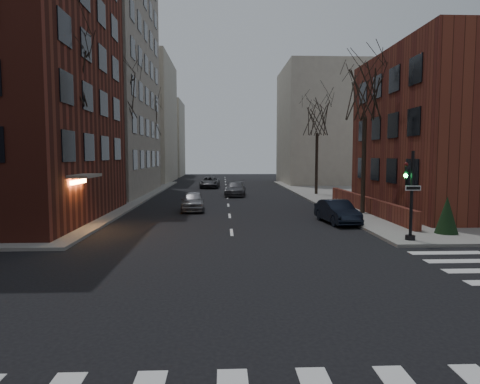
% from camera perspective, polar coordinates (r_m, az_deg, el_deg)
% --- Properties ---
extents(ground, '(160.00, 160.00, 0.00)m').
position_cam_1_polar(ground, '(10.48, 0.37, -17.26)').
color(ground, black).
rests_on(ground, ground).
extents(building_left_tan, '(18.00, 18.00, 28.00)m').
position_cam_1_polar(building_left_tan, '(47.78, -23.61, 16.66)').
color(building_left_tan, '#9F9283').
rests_on(building_left_tan, ground).
extents(building_right_brick, '(12.00, 14.00, 11.00)m').
position_cam_1_polar(building_right_brick, '(33.37, 28.42, 6.99)').
color(building_right_brick, maroon).
rests_on(building_right_brick, ground).
extents(low_wall_right, '(0.35, 16.00, 1.00)m').
position_cam_1_polar(low_wall_right, '(30.49, 16.33, -1.49)').
color(low_wall_right, maroon).
rests_on(low_wall_right, sidewalk_far_right).
extents(building_distant_la, '(14.00, 16.00, 18.00)m').
position_cam_1_polar(building_distant_la, '(66.49, -15.19, 9.11)').
color(building_distant_la, '#BAB29E').
rests_on(building_distant_la, ground).
extents(building_distant_ra, '(14.00, 14.00, 16.00)m').
position_cam_1_polar(building_distant_ra, '(61.79, 12.26, 8.57)').
color(building_distant_ra, '#BAB29E').
rests_on(building_distant_ra, ground).
extents(building_distant_lb, '(10.00, 12.00, 14.00)m').
position_cam_1_polar(building_distant_lb, '(82.70, -11.17, 6.95)').
color(building_distant_lb, '#BAB29E').
rests_on(building_distant_lb, ground).
extents(traffic_signal, '(0.76, 0.44, 4.00)m').
position_cam_1_polar(traffic_signal, '(20.59, 21.73, -1.13)').
color(traffic_signal, black).
rests_on(traffic_signal, sidewalk_far_right).
extents(tree_left_a, '(4.18, 4.18, 10.26)m').
position_cam_1_polar(tree_left_a, '(25.51, -22.16, 14.77)').
color(tree_left_a, '#2D231C').
rests_on(tree_left_a, sidewalk_far_left).
extents(tree_left_b, '(4.40, 4.40, 10.80)m').
position_cam_1_polar(tree_left_b, '(36.98, -15.75, 12.45)').
color(tree_left_b, '#2D231C').
rests_on(tree_left_b, sidewalk_far_left).
extents(tree_left_c, '(3.96, 3.96, 9.72)m').
position_cam_1_polar(tree_left_c, '(50.55, -12.02, 9.45)').
color(tree_left_c, '#2D231C').
rests_on(tree_left_c, sidewalk_far_left).
extents(tree_right_a, '(3.96, 3.96, 9.72)m').
position_cam_1_polar(tree_right_a, '(29.48, 16.38, 12.68)').
color(tree_right_a, '#2D231C').
rests_on(tree_right_a, sidewalk_far_right).
extents(tree_right_b, '(3.74, 3.74, 9.18)m').
position_cam_1_polar(tree_right_b, '(42.86, 10.27, 9.71)').
color(tree_right_b, '#2D231C').
rests_on(tree_right_b, sidewalk_far_right).
extents(streetlamp_near, '(0.36, 0.36, 6.28)m').
position_cam_1_polar(streetlamp_near, '(32.62, -16.16, 5.23)').
color(streetlamp_near, black).
rests_on(streetlamp_near, sidewalk_far_left).
extents(streetlamp_far, '(0.36, 0.36, 6.28)m').
position_cam_1_polar(streetlamp_far, '(52.27, -10.93, 5.15)').
color(streetlamp_far, black).
rests_on(streetlamp_far, sidewalk_far_left).
extents(parked_sedan, '(1.91, 4.25, 1.35)m').
position_cam_1_polar(parked_sedan, '(25.47, 12.83, -2.59)').
color(parked_sedan, black).
rests_on(parked_sedan, ground).
extents(car_lane_silver, '(1.82, 4.12, 1.38)m').
position_cam_1_polar(car_lane_silver, '(30.67, -6.32, -1.21)').
color(car_lane_silver, gray).
rests_on(car_lane_silver, ground).
extents(car_lane_gray, '(2.29, 4.85, 1.37)m').
position_cam_1_polar(car_lane_gray, '(41.58, -0.62, 0.42)').
color(car_lane_gray, '#44444A').
rests_on(car_lane_gray, ground).
extents(car_lane_far, '(2.43, 4.93, 1.35)m').
position_cam_1_polar(car_lane_far, '(51.96, -4.05, 1.30)').
color(car_lane_far, '#424247').
rests_on(car_lane_far, ground).
extents(sandwich_board, '(0.40, 0.55, 0.85)m').
position_cam_1_polar(sandwich_board, '(29.78, 12.77, -1.71)').
color(sandwich_board, silver).
rests_on(sandwich_board, sidewalk_far_right).
extents(evergreen_shrub, '(1.36, 1.36, 1.81)m').
position_cam_1_polar(evergreen_shrub, '(23.12, 25.87, -2.77)').
color(evergreen_shrub, '#15301C').
rests_on(evergreen_shrub, sidewalk_far_right).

